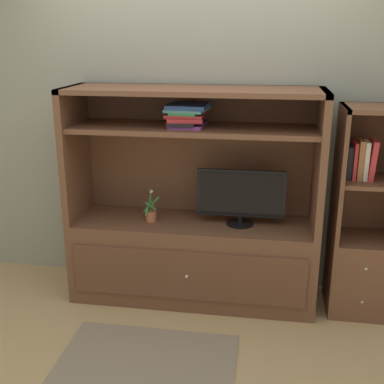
{
  "coord_description": "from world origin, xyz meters",
  "views": [
    {
      "loc": [
        0.53,
        -3.03,
        1.97
      ],
      "look_at": [
        0.0,
        0.35,
        0.87
      ],
      "focal_mm": 45.82,
      "sensor_mm": 36.0,
      "label": 1
    }
  ],
  "objects_px": {
    "magazine_stack": "(187,115)",
    "bookshelf_tall": "(362,245)",
    "media_console": "(193,236)",
    "potted_plant": "(151,215)",
    "upright_book_row": "(361,160)",
    "tv_monitor": "(241,196)"
  },
  "relations": [
    {
      "from": "media_console",
      "to": "potted_plant",
      "type": "xyz_separation_m",
      "value": [
        -0.32,
        -0.05,
        0.17
      ]
    },
    {
      "from": "tv_monitor",
      "to": "bookshelf_tall",
      "type": "bearing_deg",
      "value": 1.11
    },
    {
      "from": "magazine_stack",
      "to": "upright_book_row",
      "type": "bearing_deg",
      "value": 0.07
    },
    {
      "from": "magazine_stack",
      "to": "tv_monitor",
      "type": "bearing_deg",
      "value": -0.94
    },
    {
      "from": "magazine_stack",
      "to": "bookshelf_tall",
      "type": "height_order",
      "value": "bookshelf_tall"
    },
    {
      "from": "magazine_stack",
      "to": "bookshelf_tall",
      "type": "relative_size",
      "value": 0.23
    },
    {
      "from": "bookshelf_tall",
      "to": "upright_book_row",
      "type": "distance_m",
      "value": 0.64
    },
    {
      "from": "media_console",
      "to": "upright_book_row",
      "type": "relative_size",
      "value": 6.61
    },
    {
      "from": "tv_monitor",
      "to": "magazine_stack",
      "type": "relative_size",
      "value": 1.82
    },
    {
      "from": "media_console",
      "to": "magazine_stack",
      "type": "height_order",
      "value": "media_console"
    },
    {
      "from": "tv_monitor",
      "to": "bookshelf_tall",
      "type": "xyz_separation_m",
      "value": [
        0.89,
        0.02,
        -0.34
      ]
    },
    {
      "from": "magazine_stack",
      "to": "bookshelf_tall",
      "type": "bearing_deg",
      "value": 0.47
    },
    {
      "from": "potted_plant",
      "to": "upright_book_row",
      "type": "height_order",
      "value": "upright_book_row"
    },
    {
      "from": "tv_monitor",
      "to": "potted_plant",
      "type": "xyz_separation_m",
      "value": [
        -0.67,
        -0.03,
        -0.17
      ]
    },
    {
      "from": "magazine_stack",
      "to": "potted_plant",
      "type": "bearing_deg",
      "value": -171.76
    },
    {
      "from": "potted_plant",
      "to": "upright_book_row",
      "type": "relative_size",
      "value": 0.92
    },
    {
      "from": "upright_book_row",
      "to": "media_console",
      "type": "bearing_deg",
      "value": 179.63
    },
    {
      "from": "potted_plant",
      "to": "magazine_stack",
      "type": "xyz_separation_m",
      "value": [
        0.27,
        0.04,
        0.76
      ]
    },
    {
      "from": "tv_monitor",
      "to": "magazine_stack",
      "type": "distance_m",
      "value": 0.71
    },
    {
      "from": "tv_monitor",
      "to": "magazine_stack",
      "type": "xyz_separation_m",
      "value": [
        -0.4,
        0.01,
        0.58
      ]
    },
    {
      "from": "magazine_stack",
      "to": "upright_book_row",
      "type": "height_order",
      "value": "magazine_stack"
    },
    {
      "from": "potted_plant",
      "to": "magazine_stack",
      "type": "distance_m",
      "value": 0.8
    }
  ]
}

